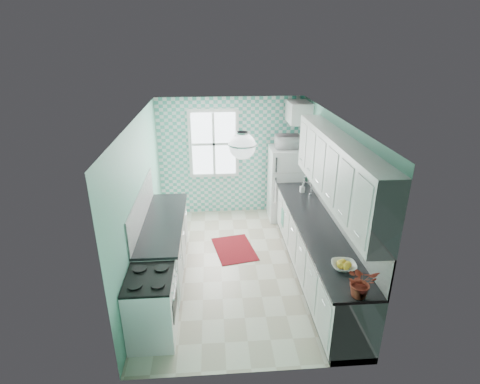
{
  "coord_description": "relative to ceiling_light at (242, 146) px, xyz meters",
  "views": [
    {
      "loc": [
        -0.38,
        -5.38,
        3.6
      ],
      "look_at": [
        0.05,
        0.25,
        1.25
      ],
      "focal_mm": 28.0,
      "sensor_mm": 36.0,
      "label": 1
    }
  ],
  "objects": [
    {
      "name": "countertop_left",
      "position": [
        -1.19,
        0.73,
        -1.4
      ],
      "size": [
        0.63,
        2.15,
        0.04
      ],
      "primitive_type": "cube",
      "color": "black",
      "rests_on": "base_cabinets_left"
    },
    {
      "name": "ceiling",
      "position": [
        0.0,
        0.8,
        0.19
      ],
      "size": [
        3.0,
        4.4,
        0.02
      ],
      "primitive_type": "cube",
      "color": "white",
      "rests_on": "wall_back"
    },
    {
      "name": "wall_right",
      "position": [
        1.51,
        0.8,
        -1.07
      ],
      "size": [
        0.02,
        4.4,
        2.5
      ],
      "primitive_type": "cube",
      "color": "#6EBA9F",
      "rests_on": "floor"
    },
    {
      "name": "ceiling_light",
      "position": [
        0.0,
        0.0,
        0.0
      ],
      "size": [
        0.34,
        0.34,
        0.35
      ],
      "color": "silver",
      "rests_on": "ceiling"
    },
    {
      "name": "wall_front",
      "position": [
        0.0,
        -1.41,
        -1.07
      ],
      "size": [
        3.0,
        0.02,
        2.5
      ],
      "primitive_type": "cube",
      "color": "#6EBA9F",
      "rests_on": "floor"
    },
    {
      "name": "backsplash_left",
      "position": [
        -1.49,
        0.73,
        -1.13
      ],
      "size": [
        0.02,
        2.15,
        0.51
      ],
      "primitive_type": "cube",
      "color": "white",
      "rests_on": "wall_left"
    },
    {
      "name": "fruit_bowl",
      "position": [
        1.2,
        -0.77,
        -1.35
      ],
      "size": [
        0.34,
        0.34,
        0.08
      ],
      "primitive_type": "imported",
      "rotation": [
        0.0,
        0.0,
        -0.12
      ],
      "color": "silver",
      "rests_on": "countertop_right"
    },
    {
      "name": "potted_plant",
      "position": [
        1.2,
        -1.3,
        -1.2
      ],
      "size": [
        0.36,
        0.32,
        0.36
      ],
      "primitive_type": "imported",
      "rotation": [
        0.0,
        0.0,
        0.14
      ],
      "color": "#A01115",
      "rests_on": "countertop_right"
    },
    {
      "name": "dish_towel",
      "position": [
        0.89,
        1.6,
        -1.84
      ],
      "size": [
        0.06,
        0.21,
        0.32
      ],
      "primitive_type": "cube",
      "rotation": [
        0.0,
        0.0,
        -0.21
      ],
      "color": "teal",
      "rests_on": "base_cabinets_right"
    },
    {
      "name": "fridge",
      "position": [
        1.11,
        2.57,
        -1.55
      ],
      "size": [
        0.67,
        0.67,
        1.54
      ],
      "rotation": [
        0.0,
        0.0,
        -0.04
      ],
      "color": "white",
      "rests_on": "floor"
    },
    {
      "name": "window",
      "position": [
        -0.35,
        2.96,
        -0.77
      ],
      "size": [
        1.04,
        0.05,
        1.44
      ],
      "color": "white",
      "rests_on": "wall_back"
    },
    {
      "name": "soap_bottle",
      "position": [
        1.25,
        1.7,
        -1.3
      ],
      "size": [
        0.08,
        0.09,
        0.17
      ],
      "primitive_type": "imported",
      "rotation": [
        0.0,
        0.0,
        0.13
      ],
      "color": "#8AA9B9",
      "rests_on": "countertop_right"
    },
    {
      "name": "wall_left",
      "position": [
        -1.51,
        0.8,
        -1.07
      ],
      "size": [
        0.02,
        4.4,
        2.5
      ],
      "primitive_type": "cube",
      "color": "#6EBA9F",
      "rests_on": "floor"
    },
    {
      "name": "stove",
      "position": [
        -1.2,
        -0.71,
        -1.86
      ],
      "size": [
        0.58,
        0.73,
        0.88
      ],
      "rotation": [
        0.0,
        0.0,
        0.07
      ],
      "color": "white",
      "rests_on": "floor"
    },
    {
      "name": "backsplash_right",
      "position": [
        1.49,
        0.4,
        -1.13
      ],
      "size": [
        0.02,
        3.6,
        0.51
      ],
      "primitive_type": "cube",
      "color": "white",
      "rests_on": "wall_right"
    },
    {
      "name": "wall_back",
      "position": [
        0.0,
        3.01,
        -1.07
      ],
      "size": [
        3.0,
        0.02,
        2.5
      ],
      "primitive_type": "cube",
      "color": "#6EBA9F",
      "rests_on": "floor"
    },
    {
      "name": "microwave",
      "position": [
        1.11,
        2.57,
        -0.65
      ],
      "size": [
        0.48,
        0.33,
        0.26
      ],
      "primitive_type": "imported",
      "rotation": [
        0.0,
        0.0,
        3.13
      ],
      "color": "white",
      "rests_on": "fridge"
    },
    {
      "name": "floor",
      "position": [
        0.0,
        0.8,
        -2.33
      ],
      "size": [
        3.0,
        4.4,
        0.02
      ],
      "primitive_type": "cube",
      "color": "beige",
      "rests_on": "ground"
    },
    {
      "name": "accent_wall",
      "position": [
        0.0,
        2.99,
        -1.07
      ],
      "size": [
        3.0,
        0.01,
        2.5
      ],
      "primitive_type": "cube",
      "color": "#4FB6A2",
      "rests_on": "wall_back"
    },
    {
      "name": "countertop_right",
      "position": [
        1.19,
        0.4,
        -1.4
      ],
      "size": [
        0.63,
        3.6,
        0.04
      ],
      "primitive_type": "cube",
      "color": "black",
      "rests_on": "base_cabinets_right"
    },
    {
      "name": "rug",
      "position": [
        -0.03,
        1.32,
        -2.32
      ],
      "size": [
        0.84,
        1.07,
        0.02
      ],
      "primitive_type": "cube",
      "rotation": [
        0.0,
        0.0,
        0.19
      ],
      "color": "maroon",
      "rests_on": "floor"
    },
    {
      "name": "upper_cabinets_right",
      "position": [
        1.33,
        0.2,
        -0.42
      ],
      "size": [
        0.33,
        3.2,
        0.9
      ],
      "primitive_type": "cube",
      "color": "silver",
      "rests_on": "wall_right"
    },
    {
      "name": "upper_cabinet_fridge",
      "position": [
        1.3,
        2.63,
        -0.07
      ],
      "size": [
        0.4,
        0.74,
        0.4
      ],
      "primitive_type": "cube",
      "color": "silver",
      "rests_on": "wall_right"
    },
    {
      "name": "base_cabinets_left",
      "position": [
        -1.2,
        0.73,
        -1.87
      ],
      "size": [
        0.6,
        2.15,
        0.9
      ],
      "primitive_type": "cube",
      "color": "white",
      "rests_on": "floor"
    },
    {
      "name": "base_cabinets_right",
      "position": [
        1.2,
        0.4,
        -1.87
      ],
      "size": [
        0.6,
        3.6,
        0.9
      ],
      "primitive_type": "cube",
      "color": "white",
      "rests_on": "floor"
    },
    {
      "name": "sink",
      "position": [
        1.2,
        1.51,
        -1.39
      ],
      "size": [
        0.44,
        0.37,
        0.53
      ],
      "rotation": [
        0.0,
        0.0,
        0.06
      ],
      "color": "silver",
      "rests_on": "countertop_right"
    }
  ]
}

